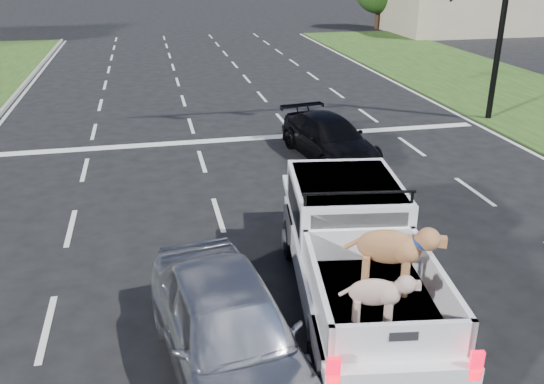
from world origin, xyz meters
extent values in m
plane|color=black|center=(0.00, 0.00, 0.00)|extent=(160.00, 160.00, 0.00)
cube|color=silver|center=(-5.25, 6.00, 0.01)|extent=(0.12, 60.00, 0.01)
cube|color=silver|center=(-1.75, 6.00, 0.01)|extent=(0.12, 60.00, 0.01)
cube|color=silver|center=(1.75, 6.00, 0.01)|extent=(0.12, 60.00, 0.01)
cube|color=silver|center=(5.25, 6.00, 0.01)|extent=(0.12, 60.00, 0.01)
cube|color=silver|center=(8.80, 6.00, 0.01)|extent=(0.15, 60.00, 0.01)
cube|color=silver|center=(0.00, 10.00, 0.01)|extent=(17.00, 0.45, 0.01)
cylinder|color=black|center=(9.60, 10.50, 3.50)|extent=(0.22, 0.22, 7.00)
cube|color=tan|center=(22.00, 34.00, 1.80)|extent=(12.00, 7.00, 3.60)
cylinder|color=#332114|center=(16.00, 38.00, 1.08)|extent=(0.44, 0.44, 2.16)
cylinder|color=#332114|center=(24.00, 38.00, 1.08)|extent=(0.44, 0.44, 2.16)
cylinder|color=#332114|center=(30.00, 38.00, 1.08)|extent=(0.44, 0.44, 2.16)
cylinder|color=black|center=(-1.07, -2.52, 0.42)|extent=(0.43, 0.88, 0.84)
cylinder|color=black|center=(0.84, -2.79, 0.42)|extent=(0.43, 0.88, 0.84)
cylinder|color=black|center=(-0.48, 1.53, 0.42)|extent=(0.43, 0.88, 0.84)
cylinder|color=black|center=(1.43, 1.25, 0.42)|extent=(0.43, 0.88, 0.84)
cube|color=white|center=(0.19, -0.58, 0.73)|extent=(2.92, 6.10, 0.57)
cube|color=white|center=(0.39, 0.79, 1.49)|extent=(2.38, 2.81, 0.95)
cube|color=black|center=(0.21, -0.45, 1.53)|extent=(1.70, 0.28, 0.69)
cylinder|color=black|center=(0.23, -0.30, 2.19)|extent=(1.98, 0.34, 0.06)
cube|color=black|center=(0.00, -1.86, 0.98)|extent=(2.35, 3.07, 0.07)
cube|color=white|center=(-0.93, -1.73, 1.30)|extent=(0.49, 2.80, 0.57)
cube|color=white|center=(0.93, -2.00, 1.30)|extent=(0.49, 2.80, 0.57)
cube|color=white|center=(-0.20, -3.21, 1.30)|extent=(1.96, 0.37, 0.57)
cube|color=red|center=(-1.16, -3.31, 1.05)|extent=(0.18, 0.09, 0.44)
cube|color=red|center=(0.70, -3.58, 1.05)|extent=(0.18, 0.09, 0.44)
imported|color=silver|center=(-2.30, -1.80, 0.80)|extent=(2.50, 4.93, 1.61)
imported|color=black|center=(2.20, 7.50, 0.65)|extent=(2.53, 4.69, 1.29)
camera|label=1|loc=(-3.18, -8.91, 6.04)|focal=38.00mm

